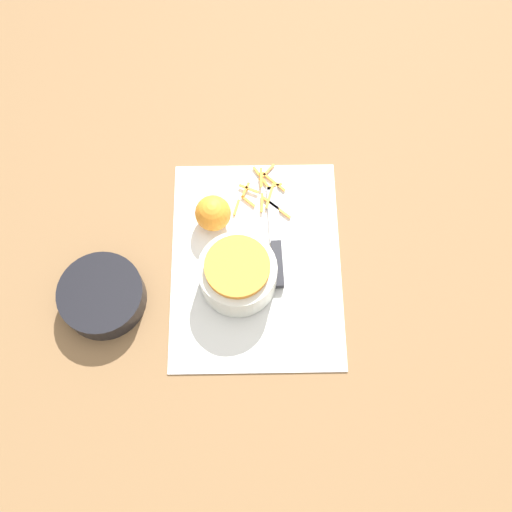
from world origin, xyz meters
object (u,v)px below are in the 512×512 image
(orange_left, at_px, (213,213))
(knife, at_px, (276,253))
(bowl_dark, at_px, (102,296))
(bowl_speckled, at_px, (238,274))

(orange_left, bearing_deg, knife, -121.07)
(orange_left, bearing_deg, bowl_dark, 127.86)
(bowl_speckled, relative_size, orange_left, 2.06)
(bowl_dark, relative_size, orange_left, 2.25)
(bowl_speckled, relative_size, bowl_dark, 0.92)
(bowl_speckled, relative_size, knife, 0.67)
(bowl_dark, bearing_deg, orange_left, -52.14)
(bowl_dark, xyz_separation_m, orange_left, (0.16, -0.20, 0.02))
(bowl_dark, relative_size, knife, 0.73)
(bowl_speckled, xyz_separation_m, bowl_dark, (-0.03, 0.25, -0.02))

